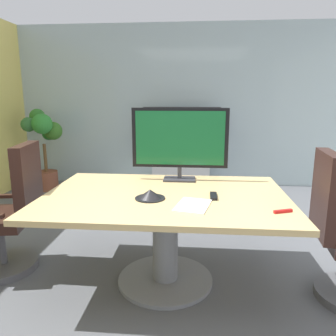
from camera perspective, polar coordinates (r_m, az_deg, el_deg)
ground_plane at (r=2.60m, az=2.07°, el=-21.69°), size 7.58×7.58×0.00m
wall_back_glass_partition at (r=5.45m, az=3.95°, el=10.73°), size 5.77×0.10×2.61m
conference_table at (r=2.54m, az=-0.49°, el=-8.58°), size 1.84×1.24×0.73m
office_chair_left at (r=3.06m, az=-26.04°, el=-8.08°), size 0.63×0.61×1.09m
tv_monitor at (r=2.84m, az=2.11°, el=4.96°), size 0.84×0.18×0.64m
wall_display_unit at (r=5.19m, az=2.34°, el=1.09°), size 1.20×0.36×1.31m
potted_plant at (r=5.42m, az=-20.94°, el=4.29°), size 0.56×0.60×1.28m
conference_phone at (r=2.37m, az=-3.18°, el=-4.70°), size 0.22×0.22×0.07m
remote_control at (r=2.43m, az=8.03°, el=-4.91°), size 0.05×0.17×0.02m
whiteboard_marker at (r=2.22m, az=19.61°, el=-7.18°), size 0.13×0.06×0.02m
paper_notepad at (r=2.22m, az=4.42°, el=-6.57°), size 0.27×0.34×0.01m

